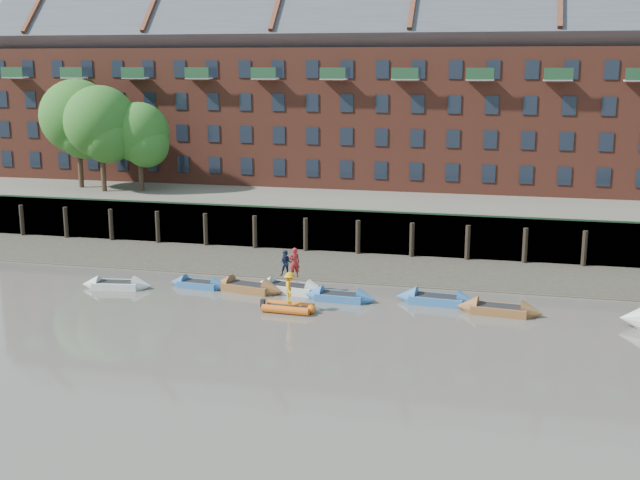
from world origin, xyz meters
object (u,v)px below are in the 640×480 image
(rowboat_4, at_px, (340,297))
(person_rower_a, at_px, (294,263))
(rowboat_6, at_px, (499,310))
(person_rower_b, at_px, (286,263))
(rowboat_0, at_px, (117,285))
(person_rib_crew, at_px, (290,288))
(rowboat_1, at_px, (199,284))
(rowboat_2, at_px, (248,287))
(rib_tender, at_px, (290,308))
(rowboat_3, at_px, (290,288))
(rowboat_5, at_px, (437,300))

(rowboat_4, height_order, person_rower_a, person_rower_a)
(rowboat_6, distance_m, person_rower_b, 13.24)
(rowboat_0, xyz_separation_m, person_rower_a, (11.18, 1.80, 1.67))
(person_rower_a, bearing_deg, person_rib_crew, 71.79)
(rowboat_4, bearing_deg, person_rower_b, 164.14)
(rowboat_1, height_order, person_rib_crew, person_rib_crew)
(rowboat_0, bearing_deg, rowboat_1, 7.58)
(person_rower_b, height_order, person_rib_crew, person_rower_b)
(person_rower_a, bearing_deg, rowboat_2, -19.91)
(rib_tender, bearing_deg, rowboat_6, 14.36)
(rowboat_1, relative_size, person_rower_b, 2.51)
(rowboat_0, distance_m, rowboat_1, 5.20)
(rowboat_3, relative_size, person_rower_b, 3.10)
(rowboat_3, bearing_deg, person_rib_crew, -65.59)
(rowboat_0, relative_size, rowboat_4, 1.02)
(rowboat_2, relative_size, rowboat_4, 1.12)
(rowboat_6, bearing_deg, rowboat_1, -178.35)
(rowboat_6, bearing_deg, rowboat_5, 167.68)
(rowboat_1, relative_size, rowboat_6, 0.83)
(rowboat_4, bearing_deg, rowboat_0, -174.40)
(person_rib_crew, bearing_deg, rowboat_4, -55.39)
(rowboat_4, distance_m, person_rower_b, 4.20)
(rowboat_1, relative_size, person_rower_a, 2.20)
(rowboat_1, relative_size, rowboat_2, 0.82)
(rowboat_1, distance_m, rowboat_3, 5.92)
(rowboat_3, xyz_separation_m, rowboat_6, (12.73, -1.46, -0.00))
(rowboat_0, xyz_separation_m, rowboat_2, (8.29, 1.31, 0.02))
(rib_tender, relative_size, person_rower_a, 1.64)
(rowboat_0, relative_size, person_rib_crew, 2.52)
(person_rib_crew, bearing_deg, rowboat_0, 64.75)
(rib_tender, height_order, person_rib_crew, person_rib_crew)
(rowboat_6, height_order, rib_tender, rowboat_6)
(rowboat_6, bearing_deg, rowboat_2, -178.66)
(rowboat_2, xyz_separation_m, rowboat_6, (15.35, -1.07, -0.00))
(rowboat_2, distance_m, rib_tender, 5.02)
(rowboat_0, distance_m, rib_tender, 12.16)
(person_rower_b, xyz_separation_m, person_rib_crew, (1.36, -4.03, -0.38))
(rowboat_3, xyz_separation_m, rib_tender, (1.06, -3.80, -0.02))
(rowboat_3, height_order, rowboat_4, rowboat_3)
(rowboat_4, xyz_separation_m, person_rower_a, (-3.12, 1.11, 1.67))
(rowboat_5, height_order, person_rib_crew, person_rib_crew)
(rowboat_0, relative_size, rowboat_3, 0.90)
(rowboat_0, xyz_separation_m, rowboat_6, (23.64, 0.24, 0.02))
(rowboat_1, bearing_deg, person_rower_a, 8.62)
(rowboat_6, xyz_separation_m, person_rib_crew, (-11.68, -2.33, 1.16))
(rowboat_1, height_order, rib_tender, rowboat_1)
(rowboat_5, bearing_deg, rowboat_1, -175.36)
(person_rower_a, height_order, person_rower_b, person_rower_a)
(rowboat_2, height_order, rib_tender, rowboat_2)
(rowboat_3, height_order, person_rib_crew, person_rib_crew)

